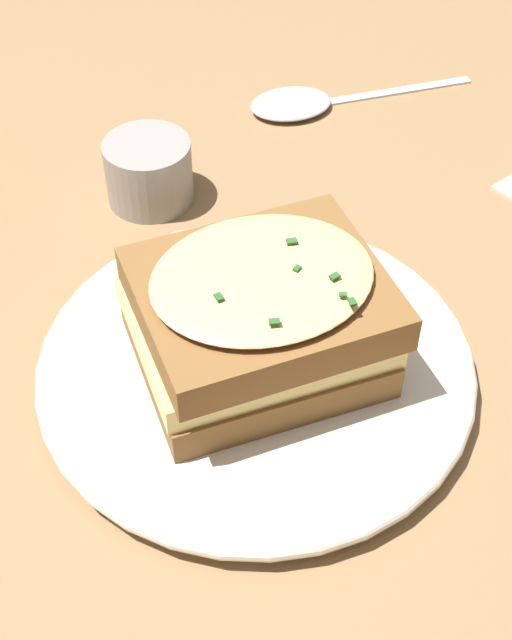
% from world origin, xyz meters
% --- Properties ---
extents(ground_plane, '(2.40, 2.40, 0.00)m').
position_xyz_m(ground_plane, '(0.00, 0.00, 0.00)').
color(ground_plane, olive).
extents(dinner_plate, '(0.24, 0.24, 0.02)m').
position_xyz_m(dinner_plate, '(0.02, -0.02, 0.01)').
color(dinner_plate, silver).
rests_on(dinner_plate, ground_plane).
extents(sandwich, '(0.13, 0.12, 0.07)m').
position_xyz_m(sandwich, '(0.02, -0.02, 0.05)').
color(sandwich, brown).
rests_on(sandwich, dinner_plate).
extents(spoon, '(0.18, 0.06, 0.01)m').
position_xyz_m(spoon, '(0.17, 0.20, 0.00)').
color(spoon, silver).
rests_on(spoon, ground_plane).
extents(condiment_pot, '(0.06, 0.06, 0.04)m').
position_xyz_m(condiment_pot, '(0.02, 0.15, 0.02)').
color(condiment_pot, gray).
rests_on(condiment_pot, ground_plane).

